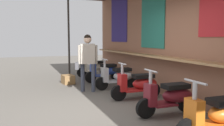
{
  "coord_description": "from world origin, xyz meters",
  "views": [
    {
      "loc": [
        4.56,
        -1.74,
        1.58
      ],
      "look_at": [
        -2.2,
        0.92,
        0.81
      ],
      "focal_mm": 36.67,
      "sensor_mm": 36.0,
      "label": 1
    }
  ],
  "objects": [
    {
      "name": "market_stall_facade",
      "position": [
        -0.01,
        1.89,
        1.91
      ],
      "size": [
        11.91,
        2.17,
        3.45
      ],
      "color": "#8C5B44",
      "rests_on": "ground_plane"
    },
    {
      "name": "merchandise_crate",
      "position": [
        -3.4,
        -0.28,
        0.15
      ],
      "size": [
        0.51,
        0.43,
        0.31
      ],
      "primitive_type": "cube",
      "rotation": [
        0.0,
        0.0,
        0.13
      ],
      "color": "olive",
      "rests_on": "ground_plane"
    },
    {
      "name": "scooter_red",
      "position": [
        -0.67,
        1.08,
        0.39
      ],
      "size": [
        0.46,
        1.4,
        0.97
      ],
      "rotation": [
        0.0,
        0.0,
        -1.59
      ],
      "color": "red",
      "rests_on": "ground_plane"
    },
    {
      "name": "scooter_blue",
      "position": [
        -3.27,
        1.08,
        0.39
      ],
      "size": [
        0.46,
        1.4,
        0.97
      ],
      "rotation": [
        0.0,
        0.0,
        -1.56
      ],
      "color": "#233D9E",
      "rests_on": "ground_plane"
    },
    {
      "name": "scooter_maroon",
      "position": [
        0.7,
        1.08,
        0.39
      ],
      "size": [
        0.46,
        1.4,
        0.97
      ],
      "rotation": [
        0.0,
        0.0,
        -1.58
      ],
      "color": "maroon",
      "rests_on": "ground_plane"
    },
    {
      "name": "scooter_silver",
      "position": [
        -2.02,
        1.08,
        0.39
      ],
      "size": [
        0.46,
        1.4,
        0.97
      ],
      "rotation": [
        0.0,
        0.0,
        -1.54
      ],
      "color": "#B2B5BA",
      "rests_on": "ground_plane"
    },
    {
      "name": "shopper_with_handbag",
      "position": [
        -1.97,
        0.04,
        1.04
      ],
      "size": [
        0.35,
        0.68,
        1.7
      ],
      "rotation": [
        0.0,
        0.0,
        -0.25
      ],
      "color": "#383D4C",
      "rests_on": "ground_plane"
    },
    {
      "name": "scooter_cream",
      "position": [
        -4.55,
        1.08,
        0.39
      ],
      "size": [
        0.47,
        1.4,
        0.97
      ],
      "rotation": [
        0.0,
        0.0,
        -1.52
      ],
      "color": "beige",
      "rests_on": "ground_plane"
    },
    {
      "name": "ground_plane",
      "position": [
        0.0,
        0.0,
        0.0
      ],
      "size": [
        33.35,
        33.35,
        0.0
      ],
      "primitive_type": "plane",
      "color": "#605B54"
    },
    {
      "name": "scooter_orange",
      "position": [
        1.95,
        1.08,
        0.39
      ],
      "size": [
        0.46,
        1.4,
        0.97
      ],
      "rotation": [
        0.0,
        0.0,
        -1.59
      ],
      "color": "orange",
      "rests_on": "ground_plane"
    }
  ]
}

